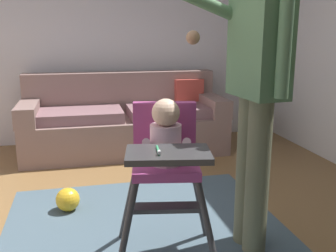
{
  "coord_description": "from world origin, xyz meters",
  "views": [
    {
      "loc": [
        -0.32,
        -2.22,
        1.31
      ],
      "look_at": [
        0.14,
        -0.2,
        0.81
      ],
      "focal_mm": 41.67,
      "sensor_mm": 36.0,
      "label": 1
    }
  ],
  "objects_px": {
    "adult_standing": "(256,87)",
    "toy_ball": "(68,200)",
    "couch": "(125,122)",
    "high_chair": "(166,152)"
  },
  "relations": [
    {
      "from": "toy_ball",
      "to": "couch",
      "type": "bearing_deg",
      "value": 67.24
    },
    {
      "from": "toy_ball",
      "to": "high_chair",
      "type": "bearing_deg",
      "value": -54.77
    },
    {
      "from": "couch",
      "to": "high_chair",
      "type": "height_order",
      "value": "high_chair"
    },
    {
      "from": "high_chair",
      "to": "toy_ball",
      "type": "bearing_deg",
      "value": -134.6
    },
    {
      "from": "couch",
      "to": "toy_ball",
      "type": "xyz_separation_m",
      "value": [
        -0.61,
        -1.45,
        -0.24
      ]
    },
    {
      "from": "high_chair",
      "to": "adult_standing",
      "type": "height_order",
      "value": "adult_standing"
    },
    {
      "from": "toy_ball",
      "to": "adult_standing",
      "type": "bearing_deg",
      "value": -34.41
    },
    {
      "from": "adult_standing",
      "to": "couch",
      "type": "bearing_deg",
      "value": -81.97
    },
    {
      "from": "couch",
      "to": "toy_ball",
      "type": "distance_m",
      "value": 1.59
    },
    {
      "from": "adult_standing",
      "to": "toy_ball",
      "type": "height_order",
      "value": "adult_standing"
    }
  ]
}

